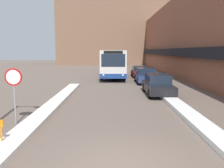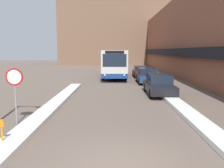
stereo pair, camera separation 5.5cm
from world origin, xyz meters
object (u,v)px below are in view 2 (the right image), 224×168
Objects in this scene: city_bus at (114,63)px; parked_car_front at (159,84)px; parked_car_back at (141,71)px; stop_sign at (15,84)px; parked_car_middle at (147,76)px.

city_bus reaches higher than parked_car_front.
city_bus reaches higher than parked_car_back.
city_bus reaches higher than stop_sign.
parked_car_middle is (3.25, -6.08, -1.02)m from city_bus.
city_bus is 5.10× the size of stop_sign.
parked_car_middle is at bearing -61.87° from city_bus.
city_bus is at bearing 177.65° from parked_car_back.
parked_car_middle is 5.95m from parked_car_back.
parked_car_front is 1.09× the size of parked_car_back.
parked_car_front is at bearing 44.81° from stop_sign.
city_bus reaches higher than parked_car_middle.
parked_car_middle is at bearing 90.00° from parked_car_front.
parked_car_middle is at bearing -90.00° from parked_car_back.
parked_car_back is 21.62m from stop_sign.
parked_car_front is at bearing -90.00° from parked_car_back.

